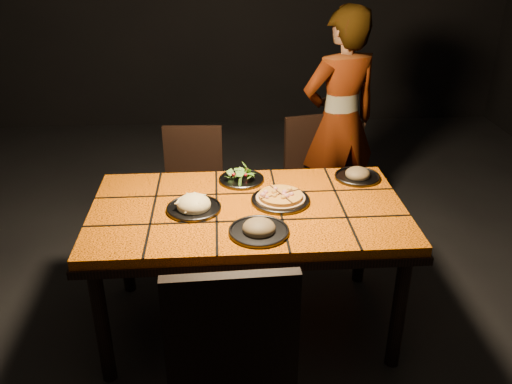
{
  "coord_description": "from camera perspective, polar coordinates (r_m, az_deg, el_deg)",
  "views": [
    {
      "loc": [
        -0.13,
        -2.44,
        2.04
      ],
      "look_at": [
        0.04,
        0.02,
        0.82
      ],
      "focal_mm": 38.0,
      "sensor_mm": 36.0,
      "label": 1
    }
  ],
  "objects": [
    {
      "name": "plate_pizza",
      "position": [
        2.81,
        2.6,
        -0.69
      ],
      "size": [
        0.34,
        0.34,
        0.04
      ],
      "color": "#3C3C41",
      "rests_on": "dining_table"
    },
    {
      "name": "plate_mushroom_b",
      "position": [
        3.12,
        10.64,
        1.82
      ],
      "size": [
        0.26,
        0.26,
        0.08
      ],
      "color": "#3C3C41",
      "rests_on": "dining_table"
    },
    {
      "name": "plate_pasta",
      "position": [
        2.74,
        -6.57,
        -1.44
      ],
      "size": [
        0.28,
        0.28,
        0.09
      ],
      "color": "#3C3C41",
      "rests_on": "dining_table"
    },
    {
      "name": "plate_salad",
      "position": [
        3.03,
        -1.55,
        1.6
      ],
      "size": [
        0.25,
        0.25,
        0.07
      ],
      "color": "#3C3C41",
      "rests_on": "dining_table"
    },
    {
      "name": "chair_near",
      "position": [
        2.14,
        -2.66,
        -16.63
      ],
      "size": [
        0.48,
        0.48,
        1.03
      ],
      "rotation": [
        0.0,
        0.0,
        3.18
      ],
      "color": "black",
      "rests_on": "ground"
    },
    {
      "name": "plate_mushroom_a",
      "position": [
        2.52,
        0.31,
        -3.85
      ],
      "size": [
        0.29,
        0.29,
        0.09
      ],
      "color": "#3C3C41",
      "rests_on": "dining_table"
    },
    {
      "name": "chair_far_right",
      "position": [
        3.84,
        6.19,
        2.36
      ],
      "size": [
        0.46,
        0.46,
        0.86
      ],
      "rotation": [
        0.0,
        0.0,
        0.2
      ],
      "color": "black",
      "rests_on": "ground"
    },
    {
      "name": "room_shell",
      "position": [
        2.51,
        -0.97,
        13.8
      ],
      "size": [
        6.04,
        7.04,
        3.08
      ],
      "color": "black",
      "rests_on": "ground"
    },
    {
      "name": "diner",
      "position": [
        3.88,
        8.79,
        7.3
      ],
      "size": [
        0.67,
        0.55,
        1.6
      ],
      "primitive_type": "imported",
      "rotation": [
        0.0,
        0.0,
        3.46
      ],
      "color": "brown",
      "rests_on": "ground"
    },
    {
      "name": "dining_table",
      "position": [
        2.8,
        -0.84,
        -2.97
      ],
      "size": [
        1.62,
        0.92,
        0.75
      ],
      "color": "orange",
      "rests_on": "ground"
    },
    {
      "name": "chair_far_left",
      "position": [
        3.63,
        -6.62,
        0.89
      ],
      "size": [
        0.41,
        0.41,
        0.86
      ],
      "rotation": [
        0.0,
        0.0,
        -0.06
      ],
      "color": "black",
      "rests_on": "ground"
    }
  ]
}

